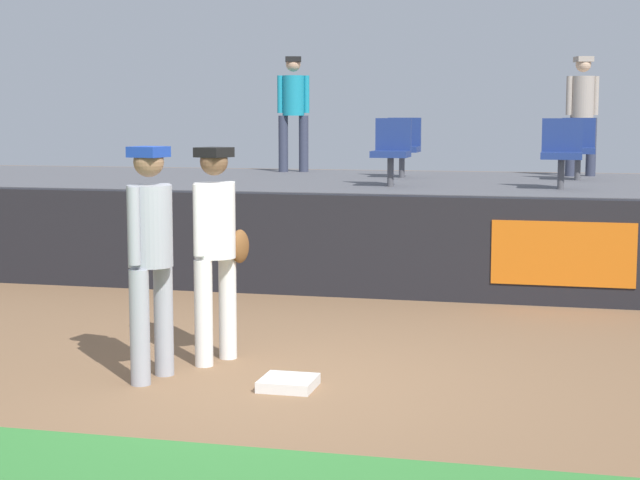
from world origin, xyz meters
The scene contains 12 objects.
ground_plane centered at (0.00, 0.00, 0.00)m, with size 60.00×60.00×0.00m, color #846042.
first_base centered at (0.24, -0.04, 0.04)m, with size 0.40×0.40×0.08m, color white.
player_fielder_home centered at (-0.55, 0.62, 1.02)m, with size 0.46×0.51×1.77m.
player_runner_visitor centered at (-0.85, -0.05, 1.04)m, with size 0.40×0.50×1.80m.
field_wall centered at (0.01, 3.92, 0.57)m, with size 18.00×0.26×1.14m.
bleacher_platform centered at (0.00, 6.49, 0.57)m, with size 18.00×4.80×1.15m, color #59595E.
seat_front_center centered at (0.08, 5.36, 1.62)m, with size 0.45×0.44×0.84m.
seat_back_right centered at (2.33, 7.16, 1.62)m, with size 0.44×0.44×0.84m.
seat_front_right centered at (2.13, 5.36, 1.62)m, with size 0.48×0.44×0.84m.
seat_back_center centered at (-0.08, 7.16, 1.62)m, with size 0.47×0.44×0.84m.
spectator_hooded centered at (2.37, 8.06, 2.14)m, with size 0.46×0.41×1.71m.
spectator_capped centered at (-1.95, 8.17, 2.17)m, with size 0.48×0.42×1.76m.
Camera 1 is at (2.25, -7.30, 2.04)m, focal length 57.93 mm.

